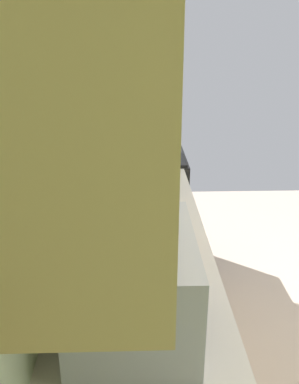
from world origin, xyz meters
The scene contains 6 objects.
wall_back centered at (0.00, 1.62, 1.31)m, with size 3.82×0.12×2.61m, color beige.
upper_cabinets centered at (-0.37, 1.38, 1.74)m, with size 1.65×0.34×0.57m.
oven_range centered at (1.41, 1.23, 0.47)m, with size 0.60×0.67×1.09m.
microwave centered at (-0.47, 1.27, 1.07)m, with size 0.52×0.39×0.32m.
bowl centered at (0.04, 1.16, 0.93)m, with size 0.19×0.19×0.05m.
kettle centered at (0.71, 1.16, 0.99)m, with size 0.22×0.16×0.18m.
Camera 1 is at (-1.60, 1.26, 1.82)m, focal length 39.58 mm.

